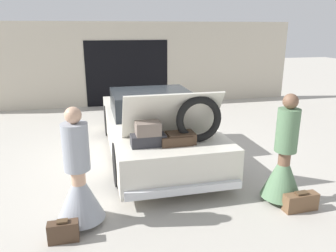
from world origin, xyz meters
TOP-DOWN VIEW (x-y plane):
  - ground_plane at (0.00, 0.00)m, footprint 40.00×40.00m
  - garage_wall_back at (0.00, 4.75)m, footprint 12.00×0.14m
  - car at (0.00, -0.01)m, footprint 1.94×4.71m
  - person_left at (-1.51, -2.42)m, footprint 0.65×0.65m
  - person_right at (1.51, -2.52)m, footprint 0.62×0.62m
  - suitcase_beside_left_person at (-1.72, -2.79)m, footprint 0.38×0.15m
  - suitcase_beside_right_person at (1.64, -2.84)m, footprint 0.52×0.18m

SIDE VIEW (x-z plane):
  - ground_plane at x=0.00m, z-range 0.00..0.00m
  - suitcase_beside_right_person at x=1.64m, z-range -0.01..0.28m
  - suitcase_beside_left_person at x=-1.72m, z-range -0.01..0.29m
  - person_left at x=-1.51m, z-range -0.24..1.41m
  - car at x=0.00m, z-range -0.22..1.41m
  - person_right at x=1.51m, z-range -0.24..1.46m
  - garage_wall_back at x=0.00m, z-range -0.01..2.79m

